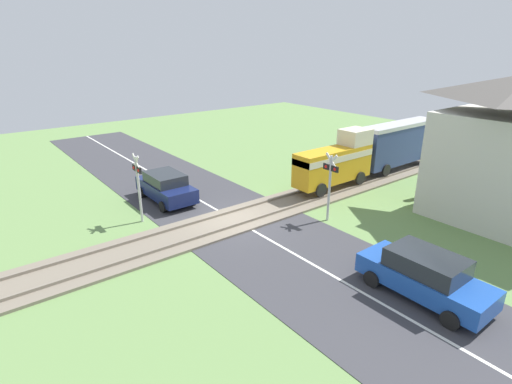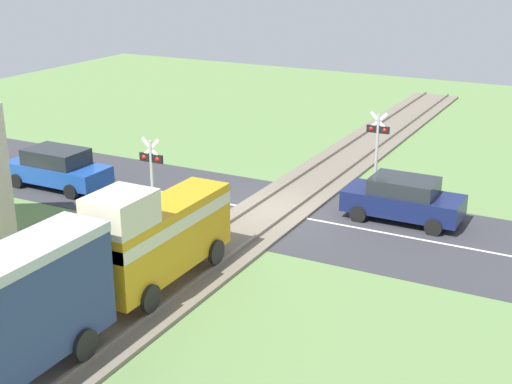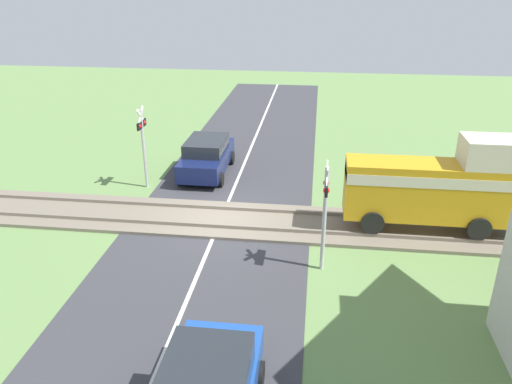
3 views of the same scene
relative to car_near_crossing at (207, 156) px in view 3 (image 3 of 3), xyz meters
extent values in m
plane|color=#66894C|center=(4.46, 1.44, -0.83)|extent=(60.00, 60.00, 0.00)
cube|color=#38383D|center=(4.46, 1.44, -0.82)|extent=(48.00, 6.40, 0.02)
cube|color=silver|center=(4.46, 1.44, -0.81)|extent=(48.00, 0.12, 0.00)
cube|color=#756B5B|center=(4.46, 1.44, -0.77)|extent=(2.80, 48.00, 0.12)
cube|color=slate|center=(3.74, 1.44, -0.65)|extent=(0.10, 48.00, 0.12)
cube|color=slate|center=(5.18, 1.44, -0.65)|extent=(0.10, 48.00, 0.12)
cube|color=gold|center=(4.46, 8.33, 0.74)|extent=(1.35, 5.23, 1.90)
cube|color=beige|center=(4.46, 8.33, 1.27)|extent=(1.37, 5.23, 0.36)
cube|color=beige|center=(4.46, 10.11, 2.14)|extent=(1.35, 1.67, 0.90)
cylinder|color=black|center=(3.74, 6.66, -0.21)|extent=(0.14, 0.76, 0.76)
cylinder|color=black|center=(5.18, 6.66, -0.21)|extent=(0.14, 0.76, 0.76)
cylinder|color=black|center=(3.74, 10.00, -0.21)|extent=(0.14, 0.76, 0.76)
cylinder|color=black|center=(5.18, 10.00, -0.21)|extent=(0.14, 0.76, 0.76)
cube|color=#141E4C|center=(0.00, 0.00, -0.16)|extent=(4.14, 1.74, 0.74)
cube|color=#23282D|center=(0.00, 0.00, 0.49)|extent=(2.28, 1.60, 0.55)
cylinder|color=black|center=(1.35, 0.87, -0.53)|extent=(0.60, 0.18, 0.60)
cylinder|color=black|center=(1.35, -0.87, -0.53)|extent=(0.60, 0.18, 0.60)
cylinder|color=black|center=(-1.35, 0.87, -0.53)|extent=(0.60, 0.18, 0.60)
cylinder|color=black|center=(-1.35, -0.87, -0.53)|extent=(0.60, 0.18, 0.60)
cylinder|color=black|center=(12.00, 2.02, -0.53)|extent=(0.60, 0.18, 0.60)
cylinder|color=black|center=(12.00, 3.74, -0.53)|extent=(0.60, 0.18, 0.60)
cylinder|color=#B7B7B7|center=(1.75, -2.15, 0.80)|extent=(0.12, 0.12, 3.25)
cube|color=black|center=(1.75, -2.15, 1.84)|extent=(0.90, 0.08, 0.28)
sphere|color=red|center=(1.48, -2.15, 1.84)|extent=(0.18, 0.18, 0.18)
sphere|color=red|center=(2.02, -2.15, 1.84)|extent=(0.18, 0.18, 0.18)
cube|color=silver|center=(1.75, -2.15, 2.17)|extent=(0.72, 0.04, 0.72)
cube|color=silver|center=(1.75, -2.15, 2.17)|extent=(0.72, 0.04, 0.72)
cylinder|color=#B7B7B7|center=(7.16, 5.03, 0.80)|extent=(0.12, 0.12, 3.25)
cube|color=black|center=(7.16, 5.03, 1.84)|extent=(0.90, 0.08, 0.28)
sphere|color=red|center=(7.43, 5.03, 1.84)|extent=(0.18, 0.18, 0.18)
sphere|color=red|center=(6.89, 5.03, 1.84)|extent=(0.18, 0.18, 0.18)
cube|color=silver|center=(7.16, 5.03, 2.17)|extent=(0.72, 0.04, 0.72)
cube|color=silver|center=(7.16, 5.03, 2.17)|extent=(0.72, 0.04, 0.72)
camera|label=1|loc=(19.03, -8.65, 7.25)|focal=28.00mm
camera|label=2|loc=(-6.40, 23.41, 8.51)|focal=50.00mm
camera|label=3|loc=(20.05, 4.68, 7.26)|focal=35.00mm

